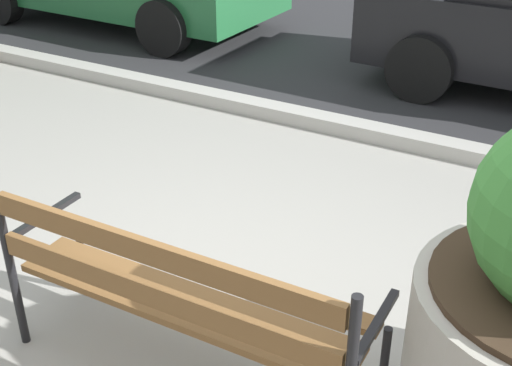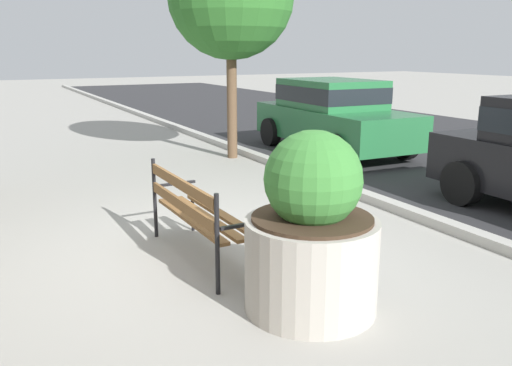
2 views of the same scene
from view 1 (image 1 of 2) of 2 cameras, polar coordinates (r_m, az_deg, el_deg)
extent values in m
plane|color=#9E9B93|center=(3.56, -5.69, -13.98)|extent=(80.00, 80.00, 0.00)
cube|color=#2D2D30|center=(10.02, 20.03, 13.11)|extent=(60.00, 9.00, 0.01)
cube|color=#B2AFA8|center=(5.74, 10.89, 4.03)|extent=(60.00, 0.20, 0.12)
cube|color=brown|center=(3.07, -7.26, -11.07)|extent=(1.70, 0.14, 0.04)
cube|color=brown|center=(3.18, -5.38, -9.29)|extent=(1.70, 0.14, 0.04)
cube|color=brown|center=(3.30, -3.66, -7.62)|extent=(1.70, 0.14, 0.04)
cube|color=brown|center=(2.91, -8.50, -9.46)|extent=(1.70, 0.06, 0.11)
cube|color=brown|center=(2.78, -8.82, -5.88)|extent=(1.70, 0.06, 0.11)
cylinder|color=black|center=(3.90, -14.50, -6.26)|extent=(0.04, 0.04, 0.45)
cylinder|color=black|center=(3.51, -20.07, -6.61)|extent=(0.04, 0.04, 0.95)
cube|color=black|center=(3.58, -17.37, -2.61)|extent=(0.04, 0.48, 0.03)
cube|color=black|center=(2.78, 10.14, -11.75)|extent=(0.04, 0.48, 0.03)
cylinder|color=black|center=(7.80, -7.84, 12.89)|extent=(0.65, 0.24, 0.64)
cylinder|color=black|center=(8.17, 17.65, 12.57)|extent=(0.65, 0.24, 0.64)
cylinder|color=black|center=(6.60, 13.76, 9.42)|extent=(0.65, 0.24, 0.64)
camera|label=2|loc=(3.52, 114.57, -17.15)|focal=37.30mm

